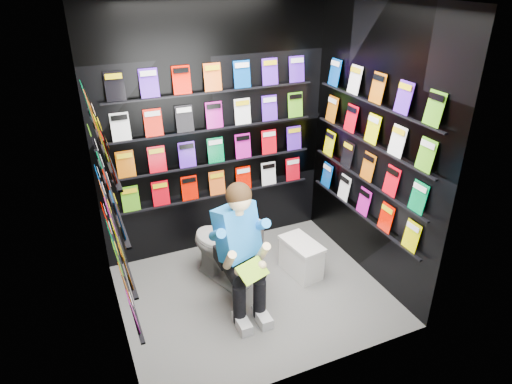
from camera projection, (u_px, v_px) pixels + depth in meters
name	position (u px, v px, depth m)	size (l,w,h in m)	color
floor	(254.00, 294.00, 4.34)	(2.40, 2.40, 0.00)	#595957
wall_back	(214.00, 133.00, 4.58)	(2.40, 0.04, 2.60)	black
wall_front	(315.00, 227.00, 2.94)	(2.40, 0.04, 2.60)	black
wall_left	(103.00, 196.00, 3.33)	(0.04, 2.00, 2.60)	black
wall_right	(373.00, 148.00, 4.19)	(0.04, 2.00, 2.60)	black
comics_back	(215.00, 133.00, 4.55)	(2.10, 0.06, 1.37)	orange
comics_left	(107.00, 195.00, 3.34)	(0.06, 1.70, 1.37)	orange
comics_right	(370.00, 148.00, 4.18)	(0.06, 1.70, 1.37)	orange
toilet	(223.00, 247.00, 4.41)	(0.42, 0.75, 0.73)	white
longbox	(301.00, 259.00, 4.58)	(0.24, 0.44, 0.33)	white
longbox_lid	(302.00, 244.00, 4.50)	(0.26, 0.46, 0.03)	white
reader	(236.00, 232.00, 3.93)	(0.49, 0.72, 1.32)	blue
held_comic	(252.00, 271.00, 3.72)	(0.26, 0.01, 0.18)	green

